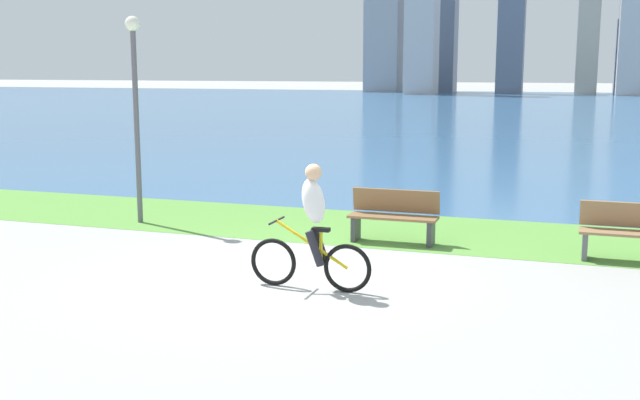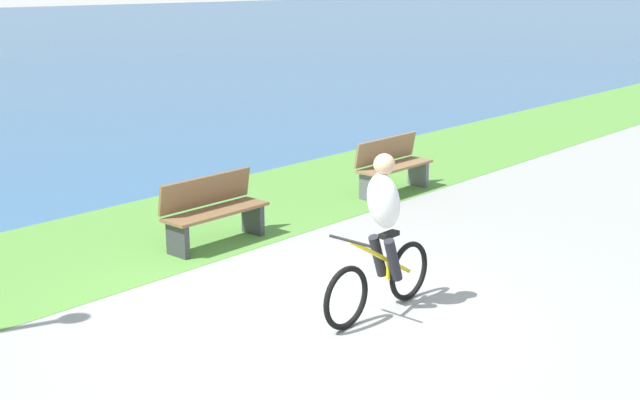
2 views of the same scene
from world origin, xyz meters
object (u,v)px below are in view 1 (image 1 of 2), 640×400
Objects in this scene: bench_near_path at (631,233)px; bench_far_along_path at (394,216)px; lamppost_tall at (135,89)px; cyclist_lead at (312,228)px.

bench_far_along_path is at bearing 178.38° from bench_near_path.
bench_near_path is at bearing -1.62° from bench_far_along_path.
bench_far_along_path is 5.42m from lamppost_tall.
bench_near_path is (4.11, 2.96, -0.39)m from cyclist_lead.
lamppost_tall is at bearing 145.33° from cyclist_lead.
cyclist_lead is 1.14× the size of bench_near_path.
cyclist_lead is 5.08m from bench_near_path.
cyclist_lead reaches higher than bench_near_path.
bench_near_path is at bearing -1.51° from lamppost_tall.
cyclist_lead is at bearing -97.26° from bench_far_along_path.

